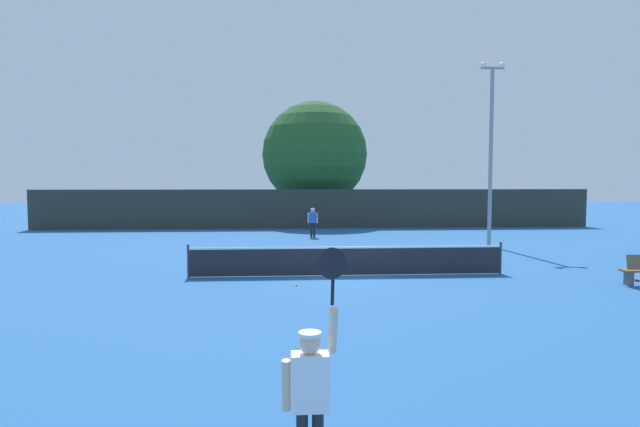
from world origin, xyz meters
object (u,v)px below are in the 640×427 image
(large_tree, at_px, (315,154))
(parked_car_mid, at_px, (437,210))
(player_receiving, at_px, (313,220))
(parked_car_near, at_px, (281,210))
(spare_racket, at_px, (633,279))
(player_serving, at_px, (311,384))
(light_pole, at_px, (491,143))
(tennis_ball, at_px, (296,285))

(large_tree, height_order, parked_car_mid, large_tree)
(player_receiving, relative_size, parked_car_near, 0.37)
(player_receiving, distance_m, spare_racket, 15.95)
(player_serving, bearing_deg, player_receiving, 87.04)
(light_pole, bearing_deg, large_tree, 118.30)
(tennis_ball, relative_size, light_pole, 0.01)
(player_serving, bearing_deg, light_pole, 62.93)
(light_pole, relative_size, parked_car_mid, 1.98)
(player_serving, height_order, player_receiving, player_serving)
(tennis_ball, bearing_deg, player_serving, -90.18)
(large_tree, bearing_deg, light_pole, -61.70)
(player_serving, relative_size, parked_car_near, 0.55)
(tennis_ball, relative_size, spare_racket, 0.13)
(player_receiving, bearing_deg, large_tree, -93.84)
(player_serving, bearing_deg, spare_racket, 43.36)
(tennis_ball, xyz_separation_m, spare_racket, (10.63, 0.31, -0.01))
(player_receiving, relative_size, tennis_ball, 23.84)
(parked_car_near, bearing_deg, player_serving, -97.03)
(tennis_ball, xyz_separation_m, parked_car_mid, (12.01, 25.86, 0.74))
(parked_car_near, bearing_deg, large_tree, -60.46)
(parked_car_mid, bearing_deg, parked_car_near, -174.57)
(player_serving, height_order, spare_racket, player_serving)
(player_receiving, relative_size, large_tree, 0.18)
(parked_car_near, bearing_deg, tennis_ball, -96.53)
(player_receiving, xyz_separation_m, tennis_ball, (-1.15, -13.10, -0.96))
(spare_racket, bearing_deg, player_serving, -136.64)
(large_tree, xyz_separation_m, parked_car_mid, (10.22, 3.11, -4.34))
(player_serving, distance_m, player_receiving, 22.88)
(tennis_ball, height_order, large_tree, large_tree)
(spare_racket, distance_m, parked_car_mid, 25.59)
(player_serving, relative_size, spare_racket, 4.67)
(player_serving, height_order, parked_car_mid, player_serving)
(tennis_ball, bearing_deg, spare_racket, 1.68)
(spare_racket, height_order, large_tree, large_tree)
(spare_racket, relative_size, large_tree, 0.06)
(tennis_ball, relative_size, parked_car_mid, 0.02)
(player_serving, xyz_separation_m, parked_car_near, (-0.73, 35.81, -0.27))
(tennis_ball, height_order, light_pole, light_pole)
(parked_car_near, distance_m, parked_car_mid, 12.78)
(tennis_ball, height_order, parked_car_mid, parked_car_mid)
(parked_car_near, relative_size, parked_car_mid, 1.01)
(parked_car_mid, bearing_deg, light_pole, -92.38)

